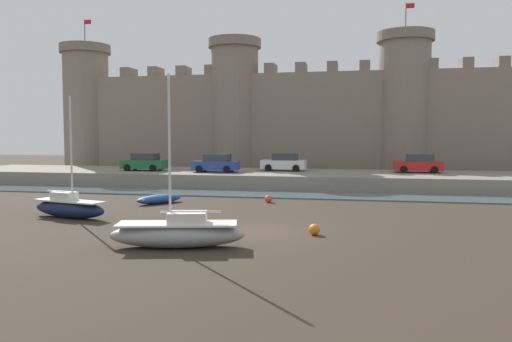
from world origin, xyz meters
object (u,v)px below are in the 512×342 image
(mooring_buoy_near_channel, at_px, (314,229))
(car_quay_centre_east, at_px, (216,163))
(mooring_buoy_near_shore, at_px, (269,199))
(car_quay_west, at_px, (419,164))
(sailboat_near_channel_right, at_px, (69,207))
(rowboat_midflat_left, at_px, (159,199))
(car_quay_east, at_px, (284,163))
(sailboat_near_channel_left, at_px, (178,233))
(car_quay_centre_west, at_px, (144,162))

(mooring_buoy_near_channel, xyz_separation_m, car_quay_centre_east, (-10.58, 20.50, 1.76))
(mooring_buoy_near_shore, height_order, car_quay_west, car_quay_west)
(sailboat_near_channel_right, relative_size, rowboat_midflat_left, 1.97)
(sailboat_near_channel_right, bearing_deg, rowboat_midflat_left, 68.15)
(car_quay_east, bearing_deg, car_quay_west, 1.16)
(rowboat_midflat_left, xyz_separation_m, mooring_buoy_near_channel, (11.02, -8.50, -0.07))
(mooring_buoy_near_shore, distance_m, car_quay_west, 17.23)
(sailboat_near_channel_left, height_order, rowboat_midflat_left, sailboat_near_channel_left)
(sailboat_near_channel_left, bearing_deg, car_quay_centre_west, 116.96)
(car_quay_centre_east, height_order, car_quay_west, same)
(mooring_buoy_near_shore, distance_m, car_quay_centre_east, 12.16)
(rowboat_midflat_left, relative_size, car_quay_east, 0.82)
(car_quay_centre_east, relative_size, car_quay_west, 1.00)
(rowboat_midflat_left, xyz_separation_m, mooring_buoy_near_shore, (7.03, 1.93, -0.07))
(car_quay_centre_west, xyz_separation_m, car_quay_centre_east, (7.08, -0.42, 0.00))
(mooring_buoy_near_channel, relative_size, car_quay_centre_west, 0.12)
(car_quay_centre_east, xyz_separation_m, car_quay_west, (17.70, 2.98, 0.00))
(mooring_buoy_near_channel, bearing_deg, sailboat_near_channel_left, -144.99)
(sailboat_near_channel_left, xyz_separation_m, mooring_buoy_near_channel, (5.17, 3.62, -0.34))
(sailboat_near_channel_left, xyz_separation_m, car_quay_west, (12.30, 27.11, 1.42))
(sailboat_near_channel_left, bearing_deg, sailboat_near_channel_right, 146.03)
(car_quay_east, distance_m, car_quay_centre_east, 6.36)
(mooring_buoy_near_channel, distance_m, car_quay_centre_east, 23.13)
(sailboat_near_channel_left, height_order, car_quay_centre_west, sailboat_near_channel_left)
(sailboat_near_channel_left, distance_m, mooring_buoy_near_channel, 6.32)
(car_quay_east, bearing_deg, mooring_buoy_near_channel, -78.23)
(sailboat_near_channel_left, height_order, car_quay_east, sailboat_near_channel_left)
(sailboat_near_channel_right, bearing_deg, mooring_buoy_near_channel, -8.61)
(sailboat_near_channel_right, relative_size, sailboat_near_channel_left, 0.96)
(rowboat_midflat_left, bearing_deg, mooring_buoy_near_channel, -37.66)
(sailboat_near_channel_right, xyz_separation_m, mooring_buoy_near_channel, (13.60, -2.06, -0.34))
(car_quay_centre_west, relative_size, car_quay_west, 1.00)
(sailboat_near_channel_left, xyz_separation_m, car_quay_centre_west, (-12.48, 24.54, 1.42))
(sailboat_near_channel_left, relative_size, car_quay_centre_west, 1.69)
(sailboat_near_channel_right, bearing_deg, car_quay_centre_east, 80.68)
(mooring_buoy_near_shore, distance_m, car_quay_centre_west, 17.31)
(sailboat_near_channel_left, xyz_separation_m, mooring_buoy_near_shore, (1.18, 14.06, -0.34))
(car_quay_centre_west, bearing_deg, mooring_buoy_near_channel, -49.84)
(sailboat_near_channel_right, height_order, mooring_buoy_near_channel, sailboat_near_channel_right)
(mooring_buoy_near_channel, bearing_deg, car_quay_centre_west, 130.16)
(sailboat_near_channel_right, distance_m, mooring_buoy_near_channel, 13.76)
(mooring_buoy_near_channel, height_order, car_quay_centre_west, car_quay_centre_west)
(sailboat_near_channel_right, height_order, car_quay_west, sailboat_near_channel_right)
(sailboat_near_channel_left, xyz_separation_m, car_quay_centre_east, (-5.41, 24.12, 1.42))
(sailboat_near_channel_right, height_order, sailboat_near_channel_left, sailboat_near_channel_left)
(sailboat_near_channel_left, height_order, mooring_buoy_near_channel, sailboat_near_channel_left)
(car_quay_centre_west, bearing_deg, mooring_buoy_near_shore, -37.49)
(car_quay_centre_west, xyz_separation_m, car_quay_east, (12.81, 2.32, 0.00))
(car_quay_east, bearing_deg, car_quay_centre_east, -154.44)
(sailboat_near_channel_right, xyz_separation_m, sailboat_near_channel_left, (8.43, -5.68, 0.01))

